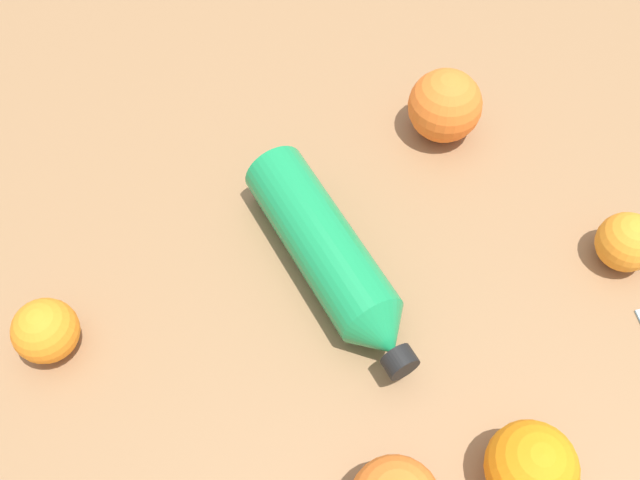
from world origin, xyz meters
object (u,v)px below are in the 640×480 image
object	(u,v)px
orange_4	(46,331)
water_bottle	(330,255)
orange_2	(531,467)
orange_0	(627,242)
orange_1	(447,107)

from	to	relation	value
orange_4	water_bottle	bearing A→B (deg)	-21.76
orange_2	orange_0	bearing A→B (deg)	20.53
orange_1	orange_2	world-z (taller)	orange_1
water_bottle	orange_2	distance (m)	0.27
orange_1	orange_4	xyz separation A→B (m)	(-0.48, 0.04, -0.01)
orange_2	orange_4	distance (m)	0.45
water_bottle	orange_1	bearing A→B (deg)	116.07
water_bottle	orange_2	bearing A→B (deg)	9.43
orange_1	orange_4	size ratio (longest dim) A/B	1.35
water_bottle	orange_0	bearing A→B (deg)	64.35
water_bottle	orange_0	distance (m)	0.30
orange_1	orange_2	xyz separation A→B (m)	(-0.22, -0.33, -0.00)
orange_2	orange_4	size ratio (longest dim) A/B	1.25
water_bottle	orange_2	xyz separation A→B (m)	(-0.00, -0.27, 0.01)
orange_0	orange_1	size ratio (longest dim) A/B	0.73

